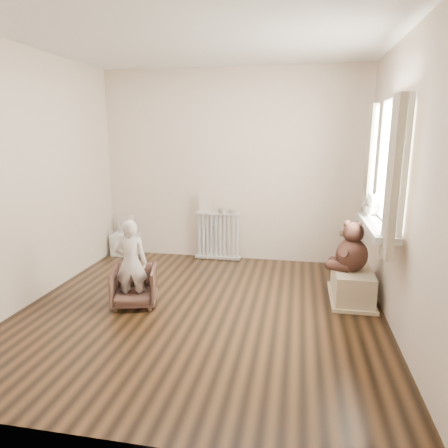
% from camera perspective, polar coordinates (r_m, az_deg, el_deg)
% --- Properties ---
extents(floor, '(3.60, 3.60, 0.01)m').
position_cam_1_polar(floor, '(4.12, -3.29, -12.20)').
color(floor, black).
rests_on(floor, ground).
extents(ceiling, '(3.60, 3.60, 0.01)m').
position_cam_1_polar(ceiling, '(3.84, -3.84, 25.70)').
color(ceiling, white).
rests_on(ceiling, ground).
extents(back_wall, '(3.60, 0.02, 2.60)m').
position_cam_1_polar(back_wall, '(5.52, 1.10, 8.20)').
color(back_wall, '#F0E9CD').
rests_on(back_wall, ground).
extents(front_wall, '(3.60, 0.02, 2.60)m').
position_cam_1_polar(front_wall, '(2.09, -15.75, 0.14)').
color(front_wall, '#F0E9CD').
rests_on(front_wall, ground).
extents(left_wall, '(0.02, 3.60, 2.60)m').
position_cam_1_polar(left_wall, '(4.55, -26.20, 5.93)').
color(left_wall, '#F0E9CD').
rests_on(left_wall, ground).
extents(right_wall, '(0.02, 3.60, 2.60)m').
position_cam_1_polar(right_wall, '(3.75, 24.27, 4.92)').
color(right_wall, '#F0E9CD').
rests_on(right_wall, ground).
extents(window, '(0.03, 0.90, 1.10)m').
position_cam_1_polar(window, '(4.02, 22.94, 7.64)').
color(window, white).
rests_on(window, right_wall).
extents(window_sill, '(0.22, 1.10, 0.06)m').
position_cam_1_polar(window_sill, '(4.09, 21.01, -0.38)').
color(window_sill, silver).
rests_on(window_sill, right_wall).
extents(curtain_left, '(0.06, 0.26, 1.30)m').
position_cam_1_polar(curtain_left, '(3.45, 22.99, 5.95)').
color(curtain_left, '#BDB195').
rests_on(curtain_left, right_wall).
extents(curtain_right, '(0.06, 0.26, 1.30)m').
position_cam_1_polar(curtain_right, '(4.56, 20.06, 7.61)').
color(curtain_right, '#BDB195').
rests_on(curtain_right, right_wall).
extents(radiator, '(0.64, 0.12, 0.67)m').
position_cam_1_polar(radiator, '(5.58, -0.89, -1.23)').
color(radiator, silver).
rests_on(radiator, floor).
extents(paper_doll, '(0.17, 0.02, 0.29)m').
position_cam_1_polar(paper_doll, '(5.53, -2.76, 3.14)').
color(paper_doll, beige).
rests_on(paper_doll, radiator).
extents(tin_a, '(0.10, 0.10, 0.06)m').
position_cam_1_polar(tin_a, '(5.50, -0.30, 1.91)').
color(tin_a, '#A59E8C').
rests_on(tin_a, radiator).
extents(tin_b, '(0.09, 0.09, 0.05)m').
position_cam_1_polar(tin_b, '(5.48, 1.16, 1.81)').
color(tin_b, '#A59E8C').
rests_on(tin_b, radiator).
extents(toy_vanity, '(0.37, 0.26, 0.58)m').
position_cam_1_polar(toy_vanity, '(6.01, -13.94, -1.73)').
color(toy_vanity, silver).
rests_on(toy_vanity, floor).
extents(armchair, '(0.54, 0.55, 0.41)m').
position_cam_1_polar(armchair, '(4.26, -12.70, -8.66)').
color(armchair, brown).
rests_on(armchair, floor).
extents(child, '(0.37, 0.30, 0.90)m').
position_cam_1_polar(child, '(4.13, -13.16, -5.48)').
color(child, silver).
rests_on(child, armchair).
extents(toy_bench, '(0.39, 0.73, 0.34)m').
position_cam_1_polar(toy_bench, '(4.52, 17.83, -7.79)').
color(toy_bench, beige).
rests_on(toy_bench, floor).
extents(teddy_bear, '(0.50, 0.43, 0.52)m').
position_cam_1_polar(teddy_bear, '(4.32, 17.92, -2.19)').
color(teddy_bear, '#341C16').
rests_on(teddy_bear, toy_bench).
extents(plush_cat, '(0.19, 0.30, 0.24)m').
position_cam_1_polar(plush_cat, '(4.45, 20.14, 2.41)').
color(plush_cat, '#6B645C').
rests_on(plush_cat, window_sill).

